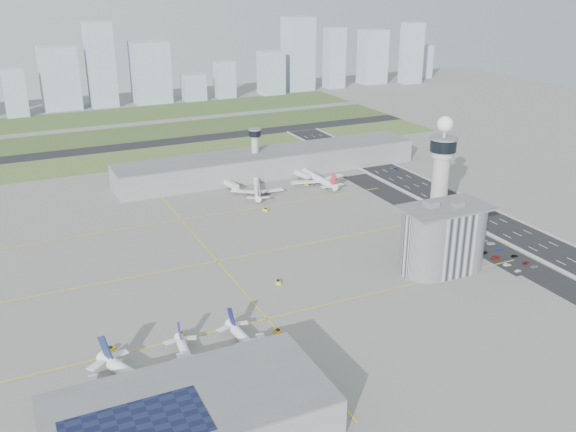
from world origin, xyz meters
name	(u,v)px	position (x,y,z in m)	size (l,w,h in m)	color
ground	(320,271)	(0.00, 0.00, 0.00)	(1000.00, 1000.00, 0.00)	gray
grass_strip_0	(155,156)	(-20.00, 225.00, 0.04)	(480.00, 50.00, 0.08)	#526C33
grass_strip_1	(133,134)	(-20.00, 300.00, 0.04)	(480.00, 60.00, 0.08)	#3C5427
grass_strip_2	(114,116)	(-20.00, 380.00, 0.04)	(480.00, 70.00, 0.08)	#3D5327
runway	(144,145)	(-20.00, 262.00, 0.06)	(480.00, 22.00, 0.10)	black
highway	(509,230)	(115.00, 0.00, 0.05)	(28.00, 500.00, 0.10)	black
barrier_left	(489,234)	(101.00, 0.00, 0.60)	(0.60, 500.00, 1.20)	#9E9E99
barrier_right	(529,225)	(129.00, 0.00, 0.60)	(0.60, 500.00, 1.20)	#9E9E99
landside_road	(486,245)	(90.00, -10.00, 0.04)	(18.00, 260.00, 0.08)	black
parking_lot	(499,255)	(88.00, -22.00, 0.05)	(20.00, 44.00, 0.10)	black
taxiway_line_h_0	(267,319)	(-40.00, -30.00, 0.01)	(260.00, 0.60, 0.01)	yellow
taxiway_line_h_1	(217,261)	(-40.00, 30.00, 0.01)	(260.00, 0.60, 0.01)	yellow
taxiway_line_h_2	(181,220)	(-40.00, 90.00, 0.01)	(260.00, 0.60, 0.01)	yellow
taxiway_line_v	(217,261)	(-40.00, 30.00, 0.01)	(0.60, 260.00, 0.01)	yellow
control_tower	(441,174)	(72.00, 8.00, 35.04)	(14.00, 14.00, 64.50)	#ADAAA5
secondary_tower	(255,148)	(30.00, 150.00, 18.80)	(8.60, 8.60, 31.90)	#ADAAA5
admin_building	(443,238)	(51.99, -22.00, 15.30)	(42.00, 24.00, 33.50)	#B2B2B7
terminal_pier	(270,163)	(40.00, 148.00, 7.90)	(210.00, 32.00, 15.80)	gray
near_terminal	(189,415)	(-88.07, -82.02, 6.43)	(84.00, 42.00, 13.00)	gray
airplane_near_a	(142,375)	(-96.16, -55.81, 6.43)	(45.92, 39.03, 12.86)	white
airplane_near_b	(189,357)	(-78.51, -50.20, 5.02)	(35.85, 30.47, 10.04)	white
airplane_near_c	(251,341)	(-55.06, -50.29, 5.29)	(37.78, 32.11, 10.58)	white
airplane_far_a	(257,186)	(15.58, 112.75, 5.46)	(39.03, 33.18, 10.93)	white
airplane_far_b	(317,174)	(59.04, 115.38, 6.39)	(45.61, 38.77, 12.77)	white
jet_bridge_near_0	(93,408)	(-113.00, -61.00, 2.85)	(14.00, 3.00, 5.70)	silver
jet_bridge_near_1	(186,383)	(-83.00, -61.00, 2.85)	(14.00, 3.00, 5.70)	silver
jet_bridge_near_2	(269,361)	(-53.00, -61.00, 2.85)	(14.00, 3.00, 5.70)	silver
jet_bridge_far_0	(226,184)	(2.00, 132.00, 2.85)	(14.00, 3.00, 5.70)	silver
jet_bridge_far_1	(296,174)	(52.00, 132.00, 2.85)	(14.00, 3.00, 5.70)	silver
tug_0	(110,349)	(-101.51, -26.96, 1.03)	(2.45, 3.56, 2.07)	gold
tug_1	(181,334)	(-75.19, -27.89, 0.94)	(2.22, 3.23, 1.88)	yellow
tug_2	(278,331)	(-40.66, -41.64, 0.94)	(2.23, 3.24, 1.88)	#F99F16
tug_3	(278,282)	(-23.26, -3.66, 0.91)	(2.15, 3.13, 1.82)	yellow
tug_4	(266,209)	(8.47, 83.14, 0.82)	(1.94, 2.83, 1.64)	yellow
tug_5	(307,183)	(51.63, 115.54, 0.98)	(2.32, 3.38, 1.96)	yellow
car_lot_0	(518,271)	(82.17, -40.46, 0.60)	(1.41, 3.50, 1.19)	white
car_lot_1	(507,265)	(82.28, -33.40, 0.64)	(1.35, 3.88, 1.28)	#A4A6A7
car_lot_2	(496,258)	(83.06, -25.05, 0.66)	(2.18, 4.73, 1.31)	#B01B17
car_lot_3	(484,252)	(81.82, -17.74, 0.64)	(1.79, 4.40, 1.28)	black
car_lot_4	(477,248)	(82.45, -12.37, 0.66)	(1.56, 3.87, 1.32)	navy
car_lot_5	(468,242)	(83.41, -4.02, 0.59)	(1.25, 3.58, 1.18)	white
car_lot_6	(534,267)	(92.47, -40.40, 0.56)	(1.85, 4.00, 1.11)	gray
car_lot_7	(526,263)	(92.15, -35.38, 0.56)	(1.58, 3.88, 1.13)	maroon
car_lot_8	(514,256)	(92.69, -27.22, 0.61)	(1.45, 3.60, 1.23)	black
car_lot_9	(500,249)	(92.18, -17.51, 0.54)	(1.15, 3.29, 1.08)	navy
car_lot_10	(491,243)	(92.94, -10.58, 0.59)	(1.96, 4.24, 1.18)	silver
car_lot_11	(485,241)	(92.23, -6.80, 0.57)	(1.59, 3.92, 1.14)	#939AAB
car_hw_1	(462,207)	(114.60, 38.14, 0.57)	(1.22, 3.49, 1.15)	black
car_hw_2	(396,169)	(122.86, 118.76, 0.60)	(1.99, 4.31, 1.20)	navy
car_hw_4	(335,150)	(108.90, 180.15, 0.66)	(1.55, 3.86, 1.32)	gray
skyline_bldg_6	(15,93)	(-102.68, 417.90, 22.60)	(20.04, 16.03, 45.20)	#9EADC1
skyline_bldg_7	(59,78)	(-59.44, 436.89, 30.61)	(35.76, 28.61, 61.22)	#9EADC1
skyline_bldg_8	(101,65)	(-19.42, 431.56, 41.69)	(26.33, 21.06, 83.39)	#9EADC1
skyline_bldg_9	(150,72)	(30.27, 432.32, 31.06)	(36.96, 29.57, 62.11)	#9EADC1
skyline_bldg_10	(194,87)	(73.27, 423.68, 13.87)	(23.01, 18.41, 27.75)	#9EADC1
skyline_bldg_11	(225,79)	(108.28, 423.34, 19.48)	(20.22, 16.18, 38.97)	#9EADC1
skyline_bldg_12	(271,73)	(162.17, 421.29, 23.44)	(26.14, 20.92, 46.89)	#9EADC1
skyline_bldg_13	(298,54)	(201.27, 433.27, 40.60)	(32.26, 25.81, 81.20)	#9EADC1
skyline_bldg_14	(334,58)	(244.74, 426.38, 34.37)	(21.59, 17.28, 68.75)	#9EADC1
skyline_bldg_15	(373,57)	(302.83, 435.54, 31.70)	(30.25, 24.20, 63.40)	#9EADC1
skyline_bldg_16	(411,53)	(345.49, 415.96, 35.78)	(23.04, 18.43, 71.56)	#9EADC1
skyline_bldg_17	(422,62)	(382.05, 443.29, 20.53)	(22.64, 18.11, 41.06)	#9EADC1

